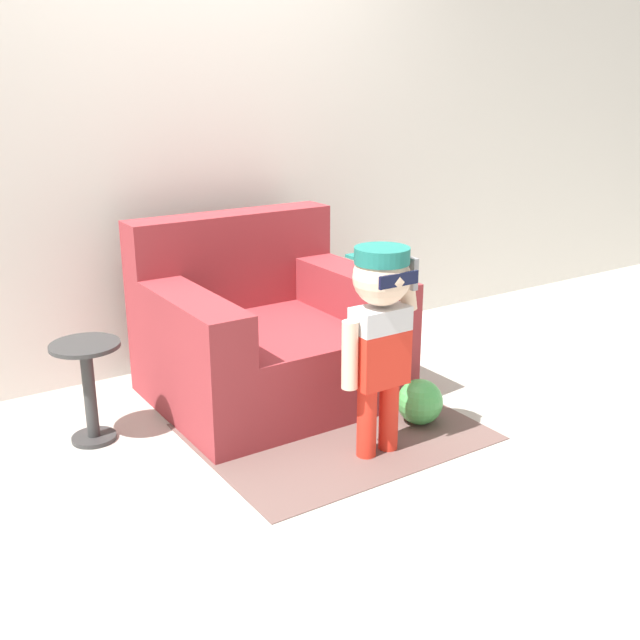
% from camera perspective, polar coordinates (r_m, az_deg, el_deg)
% --- Properties ---
extents(ground_plane, '(10.00, 10.00, 0.00)m').
position_cam_1_polar(ground_plane, '(3.77, -4.71, -5.74)').
color(ground_plane, '#ADA89E').
extents(wall_back, '(10.00, 0.05, 2.60)m').
position_cam_1_polar(wall_back, '(4.04, -9.84, 14.74)').
color(wall_back, silver).
rests_on(wall_back, ground_plane).
extents(armchair, '(1.08, 0.97, 0.86)m').
position_cam_1_polar(armchair, '(3.68, -4.25, -1.15)').
color(armchair, maroon).
rests_on(armchair, ground_plane).
extents(person_child, '(0.36, 0.27, 0.89)m').
position_cam_1_polar(person_child, '(3.00, 4.60, 0.03)').
color(person_child, red).
rests_on(person_child, ground_plane).
extents(side_table, '(0.30, 0.30, 0.45)m').
position_cam_1_polar(side_table, '(3.35, -17.22, -4.55)').
color(side_table, '#333333').
rests_on(side_table, ground_plane).
extents(rug, '(1.20, 0.96, 0.01)m').
position_cam_1_polar(rug, '(3.39, 1.14, -8.46)').
color(rug, brown).
rests_on(rug, ground_plane).
extents(toy_ball, '(0.21, 0.21, 0.21)m').
position_cam_1_polar(toy_ball, '(3.46, 7.63, -6.19)').
color(toy_ball, '#4CB256').
rests_on(toy_ball, ground_plane).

